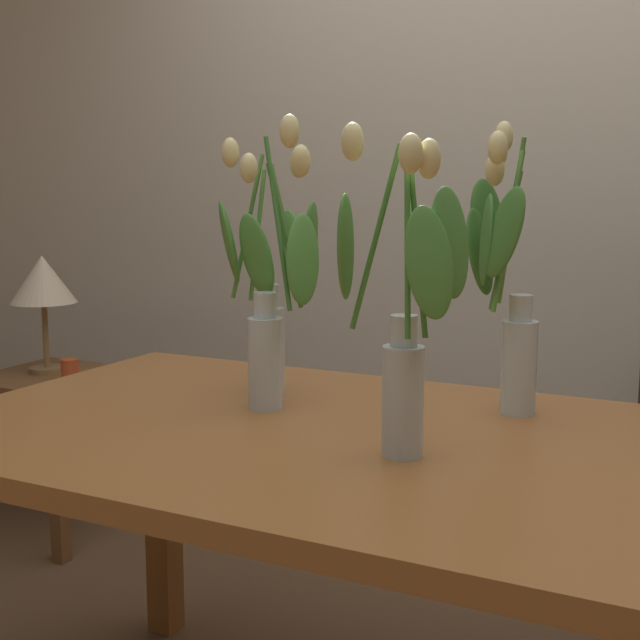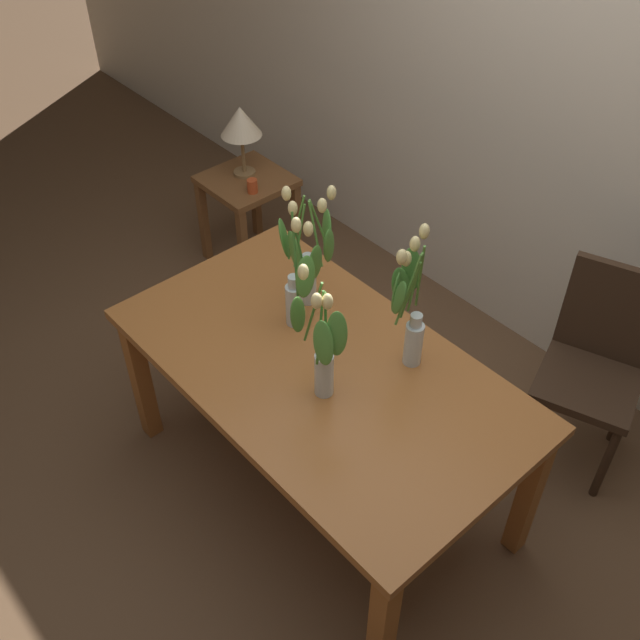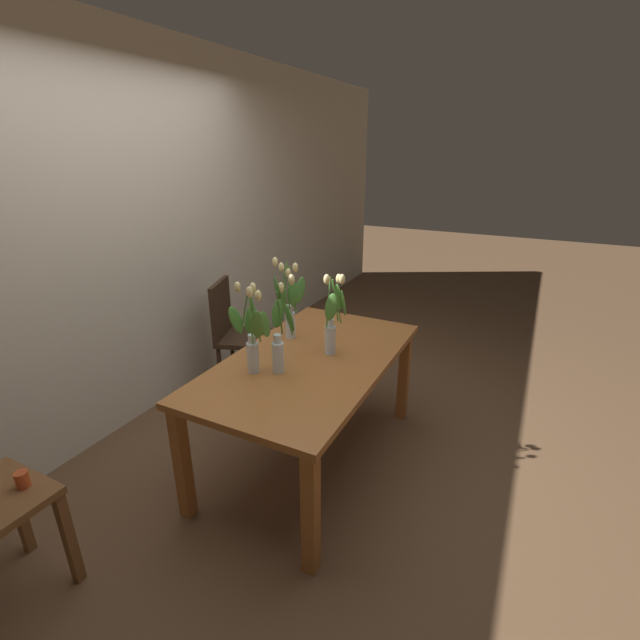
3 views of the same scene
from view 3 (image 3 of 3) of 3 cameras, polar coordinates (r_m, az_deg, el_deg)
name	(u,v)px [view 3 (image 3 of 3)]	position (r m, az deg, el deg)	size (l,w,h in m)	color
ground_plane	(311,457)	(3.10, -1.15, -17.25)	(18.00, 18.00, 0.00)	brown
room_wall_rear	(123,237)	(3.42, -23.99, 9.74)	(9.00, 0.10, 2.70)	beige
dining_table	(310,371)	(2.74, -1.25, -6.59)	(1.60, 0.90, 0.74)	#A3602D
tulip_vase_0	(280,341)	(2.49, -5.15, -2.70)	(0.16, 0.16, 0.56)	silver
tulip_vase_1	(252,336)	(2.47, -8.71, -2.08)	(0.19, 0.25, 0.53)	silver
tulip_vase_2	(333,322)	(2.67, 1.70, -0.24)	(0.22, 0.13, 0.53)	silver
tulip_vase_3	(289,306)	(2.87, -4.03, 1.80)	(0.17, 0.20, 0.56)	silver
dining_chair	(234,329)	(3.74, -10.96, -1.17)	(0.51, 0.51, 0.93)	#382619
pillar_candle	(22,479)	(2.42, -33.95, -16.64)	(0.06, 0.06, 0.07)	#CC4C23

